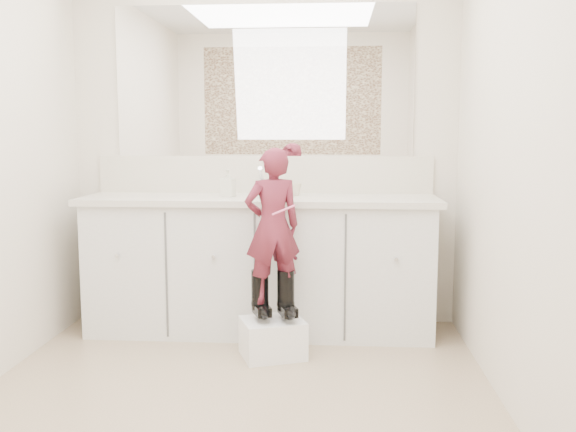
{
  "coord_description": "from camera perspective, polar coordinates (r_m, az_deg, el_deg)",
  "views": [
    {
      "loc": [
        0.47,
        -2.86,
        1.3
      ],
      "look_at": [
        0.21,
        0.91,
        0.81
      ],
      "focal_mm": 40.0,
      "sensor_mm": 36.0,
      "label": 1
    }
  ],
  "objects": [
    {
      "name": "floor",
      "position": [
        3.18,
        -5.08,
        -16.73
      ],
      "size": [
        3.0,
        3.0,
        0.0
      ],
      "primitive_type": "plane",
      "color": "#917A5F",
      "rests_on": "ground"
    },
    {
      "name": "wall_back",
      "position": [
        4.39,
        -2.14,
        6.13
      ],
      "size": [
        2.6,
        0.0,
        2.6
      ],
      "primitive_type": "plane",
      "rotation": [
        1.57,
        0.0,
        0.0
      ],
      "color": "beige",
      "rests_on": "floor"
    },
    {
      "name": "wall_front",
      "position": [
        1.44,
        -15.1,
        3.22
      ],
      "size": [
        2.6,
        0.0,
        2.6
      ],
      "primitive_type": "plane",
      "rotation": [
        -1.57,
        0.0,
        0.0
      ],
      "color": "beige",
      "rests_on": "floor"
    },
    {
      "name": "wall_right",
      "position": [
        2.98,
        20.25,
        5.06
      ],
      "size": [
        0.0,
        3.0,
        3.0
      ],
      "primitive_type": "plane",
      "rotation": [
        1.57,
        0.0,
        -1.57
      ],
      "color": "beige",
      "rests_on": "floor"
    },
    {
      "name": "vanity_cabinet",
      "position": [
        4.21,
        -2.5,
        -4.57
      ],
      "size": [
        2.2,
        0.55,
        0.85
      ],
      "primitive_type": "cube",
      "color": "silver",
      "rests_on": "floor"
    },
    {
      "name": "countertop",
      "position": [
        4.12,
        -2.56,
        1.45
      ],
      "size": [
        2.28,
        0.58,
        0.04
      ],
      "primitive_type": "cube",
      "color": "beige",
      "rests_on": "vanity_cabinet"
    },
    {
      "name": "backsplash",
      "position": [
        4.38,
        -2.15,
        3.71
      ],
      "size": [
        2.28,
        0.03,
        0.25
      ],
      "primitive_type": "cube",
      "color": "beige",
      "rests_on": "countertop"
    },
    {
      "name": "mirror",
      "position": [
        4.39,
        -2.19,
        11.88
      ],
      "size": [
        2.0,
        0.02,
        1.0
      ],
      "primitive_type": "cube",
      "color": "white",
      "rests_on": "wall_back"
    },
    {
      "name": "faucet",
      "position": [
        4.28,
        -2.31,
        2.61
      ],
      "size": [
        0.08,
        0.08,
        0.1
      ],
      "primitive_type": "cylinder",
      "color": "silver",
      "rests_on": "countertop"
    },
    {
      "name": "cup",
      "position": [
        4.19,
        0.59,
        2.39
      ],
      "size": [
        0.09,
        0.09,
        0.08
      ],
      "primitive_type": "imported",
      "rotation": [
        0.0,
        0.0,
        0.07
      ],
      "color": "beige",
      "rests_on": "countertop"
    },
    {
      "name": "soap_bottle",
      "position": [
        4.14,
        -5.35,
        2.94
      ],
      "size": [
        0.1,
        0.1,
        0.18
      ],
      "primitive_type": "imported",
      "rotation": [
        0.0,
        0.0,
        -0.25
      ],
      "color": "beige",
      "rests_on": "countertop"
    },
    {
      "name": "step_stool",
      "position": [
        3.8,
        -1.38,
        -10.8
      ],
      "size": [
        0.42,
        0.39,
        0.22
      ],
      "primitive_type": "cube",
      "rotation": [
        0.0,
        0.0,
        0.36
      ],
      "color": "white",
      "rests_on": "floor"
    },
    {
      "name": "boot_left",
      "position": [
        3.75,
        -2.51,
        -6.98
      ],
      "size": [
        0.17,
        0.22,
        0.29
      ],
      "primitive_type": null,
      "rotation": [
        0.0,
        0.0,
        0.36
      ],
      "color": "black",
      "rests_on": "step_stool"
    },
    {
      "name": "boot_right",
      "position": [
        3.74,
        -0.21,
        -7.03
      ],
      "size": [
        0.17,
        0.22,
        0.29
      ],
      "primitive_type": null,
      "rotation": [
        0.0,
        0.0,
        0.36
      ],
      "color": "black",
      "rests_on": "step_stool"
    },
    {
      "name": "toddler",
      "position": [
        3.67,
        -1.38,
        -0.9
      ],
      "size": [
        0.38,
        0.31,
        0.89
      ],
      "primitive_type": "imported",
      "rotation": [
        0.0,
        0.0,
        3.5
      ],
      "color": "#A63346",
      "rests_on": "step_stool"
    },
    {
      "name": "toothbrush",
      "position": [
        3.57,
        -0.39,
        0.54
      ],
      "size": [
        0.13,
        0.06,
        0.06
      ],
      "primitive_type": "cylinder",
      "rotation": [
        0.0,
        1.22,
        0.36
      ],
      "color": "pink",
      "rests_on": "toddler"
    }
  ]
}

